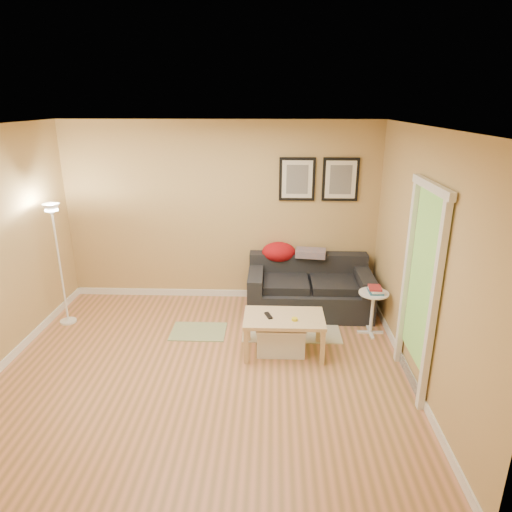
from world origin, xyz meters
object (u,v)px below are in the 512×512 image
at_px(storage_bin, 281,337).
at_px(floor_lamp, 60,268).
at_px(sofa, 309,286).
at_px(side_table, 372,313).
at_px(book_stack, 376,290).
at_px(coffee_table, 284,334).

height_order(storage_bin, floor_lamp, floor_lamp).
relative_size(sofa, side_table, 2.98).
distance_m(sofa, side_table, 0.98).
height_order(storage_bin, book_stack, book_stack).
relative_size(side_table, book_stack, 2.51).
xyz_separation_m(side_table, floor_lamp, (-4.02, 0.16, 0.49)).
height_order(coffee_table, floor_lamp, floor_lamp).
relative_size(storage_bin, floor_lamp, 0.35).
distance_m(sofa, floor_lamp, 3.33).
xyz_separation_m(storage_bin, floor_lamp, (-2.86, 0.62, 0.60)).
bearing_deg(coffee_table, side_table, 43.49).
distance_m(storage_bin, side_table, 1.26).
bearing_deg(storage_bin, floor_lamp, 167.69).
bearing_deg(storage_bin, book_stack, 21.97).
relative_size(sofa, floor_lamp, 1.04).
bearing_deg(book_stack, side_table, -172.76).
relative_size(sofa, book_stack, 7.49).
height_order(sofa, floor_lamp, floor_lamp).
xyz_separation_m(coffee_table, side_table, (1.13, 0.50, 0.05)).
distance_m(side_table, floor_lamp, 4.05).
relative_size(coffee_table, side_table, 1.63).
distance_m(sofa, storage_bin, 1.19).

